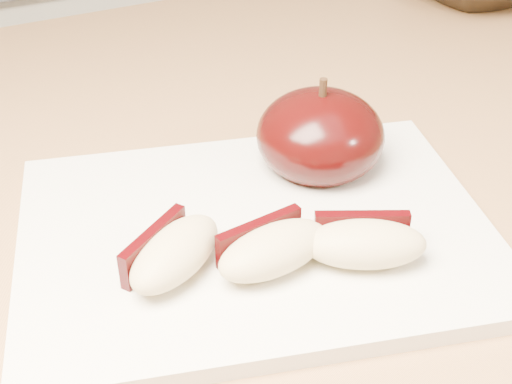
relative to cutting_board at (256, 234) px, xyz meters
name	(u,v)px	position (x,y,z in m)	size (l,w,h in m)	color
back_cabinet	(30,183)	(-0.05, 0.79, -0.43)	(2.40, 0.62, 0.94)	silver
cutting_board	(256,234)	(0.00, 0.00, 0.00)	(0.28, 0.20, 0.01)	silver
apple_half	(320,136)	(0.07, 0.04, 0.03)	(0.09, 0.09, 0.07)	black
apple_wedge_a	(173,252)	(-0.06, -0.01, 0.02)	(0.07, 0.07, 0.02)	#D1B984
apple_wedge_b	(272,248)	(-0.01, -0.04, 0.02)	(0.07, 0.04, 0.02)	#D1B984
apple_wedge_c	(364,242)	(0.04, -0.05, 0.02)	(0.08, 0.06, 0.02)	#D1B984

